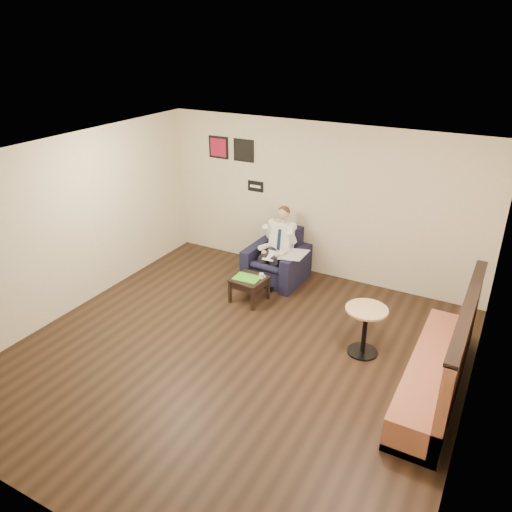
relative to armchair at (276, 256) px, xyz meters
The scene contains 19 objects.
ground 2.46m from the armchair, 77.39° to the right, with size 6.00×6.00×0.00m, color black.
wall_back 1.25m from the armchair, 50.84° to the left, with size 6.00×0.02×2.80m, color beige.
wall_front 5.46m from the armchair, 84.38° to the right, with size 6.00×0.02×2.80m, color beige.
wall_left 3.54m from the armchair, 136.42° to the right, with size 0.02×6.00×2.80m, color beige.
wall_right 4.34m from the armchair, 33.72° to the right, with size 0.02×6.00×2.80m, color beige.
ceiling 3.35m from the armchair, 77.39° to the right, with size 6.00×6.00×0.02m, color white.
seating_sign 1.43m from the armchair, 140.79° to the left, with size 0.32×0.02×0.20m, color black.
art_print_left 2.39m from the armchair, 158.14° to the left, with size 0.42×0.03×0.42m, color maroon.
art_print_right 2.07m from the armchair, 148.34° to the left, with size 0.42×0.03×0.42m, color black.
armchair is the anchor object (origin of this frame).
seated_man 0.21m from the armchair, 91.61° to the right, with size 0.61×0.92×1.29m, color white, non-canonical shape.
lap_papers 0.25m from the armchair, 91.61° to the right, with size 0.21×0.31×0.01m, color white.
newspaper 0.44m from the armchair, 16.17° to the right, with size 0.41×0.51×0.01m, color silver.
side_table 0.94m from the armchair, 93.97° to the right, with size 0.52×0.52×0.43m, color black.
green_folder 0.92m from the armchair, 95.76° to the right, with size 0.43×0.30×0.01m, color #4CC427.
coffee_mug 0.81m from the armchair, 81.69° to the right, with size 0.08×0.08×0.09m, color white.
smartphone 0.76m from the armchair, 90.05° to the right, with size 0.13×0.07×0.01m, color black.
banquette 3.60m from the armchair, 30.00° to the right, with size 0.62×2.60×1.33m, color #9A563B.
cafe_table 2.53m from the armchair, 34.35° to the right, with size 0.59×0.59×0.73m, color tan.
Camera 1 is at (3.05, -4.98, 4.26)m, focal length 35.00 mm.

